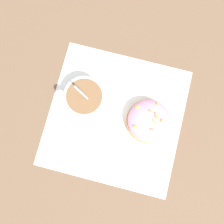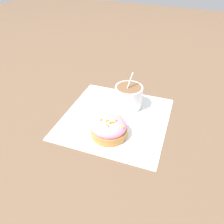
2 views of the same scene
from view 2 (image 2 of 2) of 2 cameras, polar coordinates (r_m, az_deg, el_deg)
ground_plane at (r=0.63m, az=0.90°, el=-1.65°), size 3.00×3.00×0.00m
paper_napkin at (r=0.63m, az=0.90°, el=-1.54°), size 0.32×0.31×0.00m
coffee_cup at (r=0.65m, az=4.39°, el=4.32°), size 0.11×0.08×0.11m
frosted_pastry at (r=0.56m, az=-0.79°, el=-4.13°), size 0.09×0.09×0.05m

